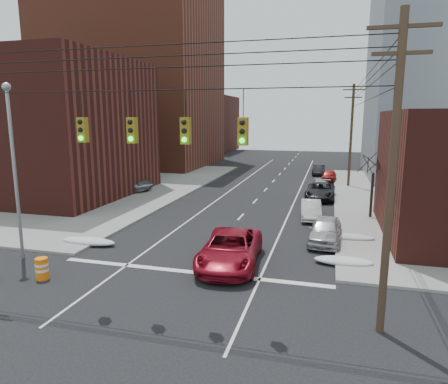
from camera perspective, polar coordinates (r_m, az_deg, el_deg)
The scene contains 26 objects.
ground at distance 15.03m, azimuth -13.83°, elevation -20.11°, with size 160.00×160.00×0.00m, color black.
sidewalk_nw at distance 51.36m, azimuth -25.93°, elevation 1.20°, with size 40.00×40.00×0.15m, color gray.
building_brick_tall at distance 67.00m, azimuth -12.72°, elevation 16.81°, with size 24.00×20.00×30.00m, color brown.
building_brick_near at distance 43.77m, azimuth -25.90°, elevation 8.20°, with size 20.00×16.00×13.00m, color #501C18.
building_brick_far at distance 91.20m, azimuth -5.95°, elevation 9.67°, with size 22.00×18.00×12.00m, color #501C18.
building_glass at distance 83.13m, azimuth 27.80°, elevation 11.86°, with size 20.00×18.00×22.00m, color gray.
utility_pole_right at distance 14.46m, azimuth 22.87°, elevation 2.56°, with size 2.20×0.28×11.00m.
utility_pole_far at distance 45.28m, azimuth 17.71°, elevation 7.91°, with size 2.20×0.28×11.00m.
traffic_signals at distance 15.55m, azimuth -9.40°, elevation 8.90°, with size 17.00×0.42×2.02m.
street_light at distance 23.58m, azimuth -27.88°, elevation 4.42°, with size 0.44×0.44×9.32m.
bare_tree at distance 31.80m, azimuth 20.37°, elevation 0.46°, with size 2.09×2.20×4.93m.
snow_nw at distance 25.62m, azimuth -18.78°, elevation -6.68°, with size 3.50×1.08×0.42m, color silver.
snow_ne at distance 22.01m, azimuth 16.69°, elevation -9.43°, with size 3.00×1.08×0.42m, color silver.
snow_east_far at distance 26.28m, azimuth 16.45°, elevation -6.10°, with size 4.00×1.08×0.42m, color silver.
red_pickup at distance 20.92m, azimuth 0.91°, elevation -8.13°, with size 2.86×6.21×1.73m, color maroon.
parked_car_a at distance 25.27m, azimuth 14.29°, elevation -5.31°, with size 1.85×4.61×1.57m, color #B8B8BD.
parked_car_b at distance 30.93m, azimuth 12.31°, elevation -2.48°, with size 1.45×4.16×1.37m, color silver.
parked_car_c at distance 38.36m, azimuth 13.59°, elevation 0.14°, with size 2.55×5.53×1.54m, color black.
parked_car_d at distance 40.73m, azimuth 13.50°, elevation 0.57°, with size 1.80×4.43×1.28m, color silver.
parked_car_e at distance 49.15m, azimuth 14.76°, elevation 2.26°, with size 1.61×4.00×1.36m, color maroon.
parked_car_f at distance 54.44m, azimuth 13.36°, elevation 3.11°, with size 1.42×4.09×1.35m, color black.
lot_car_a at distance 40.65m, azimuth -16.19°, elevation 0.68°, with size 1.42×4.08×1.34m, color silver.
lot_car_b at distance 42.53m, azimuth -13.62°, elevation 1.40°, with size 2.63×5.70×1.58m, color #9F9EA3.
lot_car_c at distance 39.72m, azimuth -23.94°, elevation -0.07°, with size 1.86×4.57×1.33m, color black.
lot_car_d at distance 48.07m, azimuth -17.23°, elevation 2.12°, with size 1.57×3.91×1.33m, color silver.
construction_barrel at distance 21.12m, azimuth -24.57°, elevation -9.89°, with size 0.62×0.62×1.05m.
Camera 1 is at (6.50, -11.20, 7.63)m, focal length 32.00 mm.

